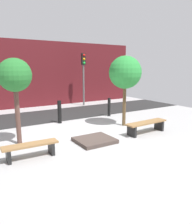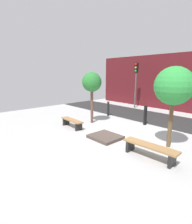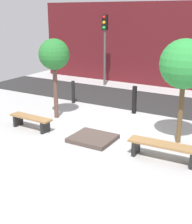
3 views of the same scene
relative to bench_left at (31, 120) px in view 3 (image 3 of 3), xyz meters
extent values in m
plane|color=#A1A1A1|center=(2.35, 1.18, -0.32)|extent=(18.00, 18.00, 0.00)
cube|color=#252525|center=(2.35, 5.26, -0.31)|extent=(18.00, 3.23, 0.01)
cube|color=#511419|center=(2.35, 8.62, 1.87)|extent=(16.20, 0.50, 4.38)
cube|color=black|center=(-0.63, 0.02, -0.12)|extent=(0.11, 0.39, 0.39)
cube|color=black|center=(0.63, -0.02, -0.12)|extent=(0.11, 0.39, 0.39)
cube|color=olive|center=(0.00, 0.00, 0.10)|extent=(1.63, 0.45, 0.06)
cube|color=black|center=(3.90, -0.03, -0.11)|extent=(0.12, 0.45, 0.42)
cube|color=olive|center=(4.69, 0.00, 0.13)|extent=(1.96, 0.52, 0.06)
cube|color=#453833|center=(2.35, 0.20, -0.25)|extent=(1.32, 1.18, 0.13)
cylinder|color=brown|center=(0.00, 1.43, 0.73)|extent=(0.16, 0.16, 2.09)
sphere|color=#26702D|center=(0.00, 1.43, 2.08)|extent=(1.12, 1.12, 1.12)
cylinder|color=brown|center=(4.69, 1.43, 0.70)|extent=(0.15, 0.15, 2.03)
sphere|color=#2B8B3A|center=(4.69, 1.43, 2.11)|extent=(1.45, 1.45, 1.45)
cylinder|color=black|center=(-0.56, 3.40, 0.18)|extent=(0.15, 0.15, 0.99)
cylinder|color=black|center=(2.35, 3.40, 0.23)|extent=(0.18, 0.18, 1.10)
cylinder|color=#4E4E4E|center=(-1.07, 7.18, 1.54)|extent=(0.12, 0.12, 3.72)
cube|color=black|center=(-1.07, 7.18, 3.01)|extent=(0.28, 0.16, 0.78)
sphere|color=red|center=(-1.07, 7.08, 3.27)|extent=(0.17, 0.17, 0.17)
sphere|color=orange|center=(-1.07, 7.08, 3.01)|extent=(0.17, 0.17, 0.17)
sphere|color=green|center=(-1.07, 7.08, 2.75)|extent=(0.17, 0.17, 0.17)
camera|label=1|loc=(-1.59, -6.19, 2.35)|focal=35.00mm
camera|label=2|loc=(7.61, -5.13, 2.57)|focal=28.00mm
camera|label=3|loc=(7.00, -7.57, 3.54)|focal=50.00mm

